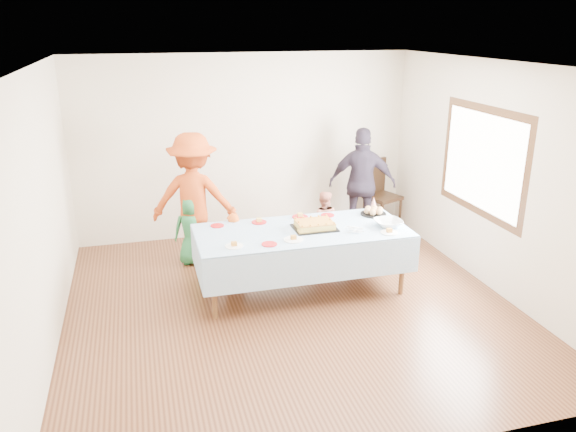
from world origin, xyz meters
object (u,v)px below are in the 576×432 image
party_table (302,234)px  adult_left (194,199)px  birthday_cake (315,225)px  dining_chair (379,190)px

party_table → adult_left: bearing=131.9°
birthday_cake → adult_left: size_ratio=0.29×
birthday_cake → dining_chair: size_ratio=0.47×
party_table → dining_chair: 2.62m
birthday_cake → dining_chair: 2.52m
party_table → dining_chair: dining_chair is taller
party_table → birthday_cake: bearing=2.6°
birthday_cake → adult_left: bearing=135.7°
adult_left → birthday_cake: bearing=150.0°
birthday_cake → adult_left: 1.79m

